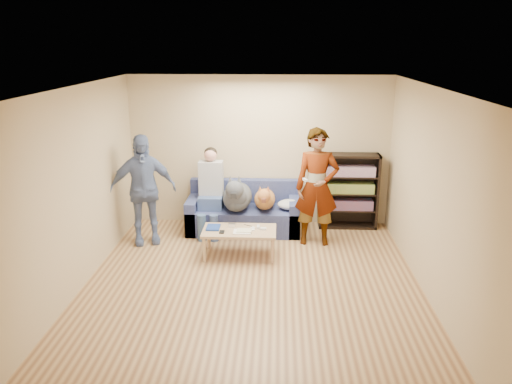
{
  "coord_description": "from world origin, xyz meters",
  "views": [
    {
      "loc": [
        0.33,
        -5.99,
        3.13
      ],
      "look_at": [
        0.0,
        1.2,
        0.95
      ],
      "focal_mm": 35.0,
      "sensor_mm": 36.0,
      "label": 1
    }
  ],
  "objects_px": {
    "person_standing_right": "(317,187)",
    "notebook_blue": "(213,227)",
    "coffee_table": "(239,233)",
    "bookshelf": "(349,189)",
    "person_standing_left": "(143,190)",
    "camera_silver": "(232,225)",
    "dog_gray": "(237,196)",
    "sofa": "(244,214)",
    "person_seated": "(211,188)",
    "dog_tan": "(265,199)"
  },
  "relations": [
    {
      "from": "person_seated",
      "to": "person_standing_right",
      "type": "bearing_deg",
      "value": -13.57
    },
    {
      "from": "person_standing_left",
      "to": "notebook_blue",
      "type": "distance_m",
      "value": 1.32
    },
    {
      "from": "person_standing_left",
      "to": "person_seated",
      "type": "distance_m",
      "value": 1.13
    },
    {
      "from": "person_seated",
      "to": "person_standing_left",
      "type": "bearing_deg",
      "value": -152.85
    },
    {
      "from": "notebook_blue",
      "to": "dog_tan",
      "type": "bearing_deg",
      "value": 50.7
    },
    {
      "from": "person_standing_right",
      "to": "person_standing_left",
      "type": "height_order",
      "value": "person_standing_right"
    },
    {
      "from": "dog_gray",
      "to": "coffee_table",
      "type": "bearing_deg",
      "value": -83.05
    },
    {
      "from": "person_standing_right",
      "to": "camera_silver",
      "type": "relative_size",
      "value": 17.0
    },
    {
      "from": "sofa",
      "to": "dog_gray",
      "type": "relative_size",
      "value": 1.48
    },
    {
      "from": "camera_silver",
      "to": "bookshelf",
      "type": "height_order",
      "value": "bookshelf"
    },
    {
      "from": "person_seated",
      "to": "dog_gray",
      "type": "bearing_deg",
      "value": -12.1
    },
    {
      "from": "person_standing_left",
      "to": "sofa",
      "type": "relative_size",
      "value": 0.93
    },
    {
      "from": "sofa",
      "to": "dog_tan",
      "type": "height_order",
      "value": "dog_tan"
    },
    {
      "from": "notebook_blue",
      "to": "coffee_table",
      "type": "distance_m",
      "value": 0.41
    },
    {
      "from": "person_standing_left",
      "to": "camera_silver",
      "type": "relative_size",
      "value": 16.13
    },
    {
      "from": "notebook_blue",
      "to": "bookshelf",
      "type": "relative_size",
      "value": 0.2
    },
    {
      "from": "person_standing_right",
      "to": "coffee_table",
      "type": "relative_size",
      "value": 1.7
    },
    {
      "from": "notebook_blue",
      "to": "camera_silver",
      "type": "height_order",
      "value": "camera_silver"
    },
    {
      "from": "sofa",
      "to": "bookshelf",
      "type": "bearing_deg",
      "value": 7.4
    },
    {
      "from": "sofa",
      "to": "bookshelf",
      "type": "height_order",
      "value": "bookshelf"
    },
    {
      "from": "notebook_blue",
      "to": "sofa",
      "type": "relative_size",
      "value": 0.14
    },
    {
      "from": "person_standing_left",
      "to": "sofa",
      "type": "xyz_separation_m",
      "value": [
        1.55,
        0.64,
        -0.61
      ]
    },
    {
      "from": "person_standing_right",
      "to": "notebook_blue",
      "type": "distance_m",
      "value": 1.74
    },
    {
      "from": "person_standing_right",
      "to": "dog_tan",
      "type": "xyz_separation_m",
      "value": [
        -0.83,
        0.4,
        -0.33
      ]
    },
    {
      "from": "dog_tan",
      "to": "coffee_table",
      "type": "relative_size",
      "value": 1.03
    },
    {
      "from": "person_standing_right",
      "to": "person_standing_left",
      "type": "relative_size",
      "value": 1.05
    },
    {
      "from": "person_standing_left",
      "to": "camera_silver",
      "type": "bearing_deg",
      "value": -32.6
    },
    {
      "from": "person_standing_right",
      "to": "notebook_blue",
      "type": "height_order",
      "value": "person_standing_right"
    },
    {
      "from": "coffee_table",
      "to": "sofa",
      "type": "bearing_deg",
      "value": 90.49
    },
    {
      "from": "sofa",
      "to": "bookshelf",
      "type": "distance_m",
      "value": 1.86
    },
    {
      "from": "person_standing_left",
      "to": "dog_tan",
      "type": "distance_m",
      "value": 2.0
    },
    {
      "from": "camera_silver",
      "to": "dog_tan",
      "type": "xyz_separation_m",
      "value": [
        0.47,
        0.85,
        0.16
      ]
    },
    {
      "from": "dog_gray",
      "to": "person_seated",
      "type": "bearing_deg",
      "value": 167.9
    },
    {
      "from": "notebook_blue",
      "to": "person_seated",
      "type": "relative_size",
      "value": 0.18
    },
    {
      "from": "notebook_blue",
      "to": "dog_gray",
      "type": "distance_m",
      "value": 0.92
    },
    {
      "from": "dog_gray",
      "to": "bookshelf",
      "type": "bearing_deg",
      "value": 13.53
    },
    {
      "from": "coffee_table",
      "to": "bookshelf",
      "type": "xyz_separation_m",
      "value": [
        1.79,
        1.35,
        0.31
      ]
    },
    {
      "from": "sofa",
      "to": "dog_gray",
      "type": "height_order",
      "value": "dog_gray"
    },
    {
      "from": "sofa",
      "to": "person_seated",
      "type": "distance_m",
      "value": 0.75
    },
    {
      "from": "person_standing_left",
      "to": "bookshelf",
      "type": "height_order",
      "value": "person_standing_left"
    },
    {
      "from": "dog_tan",
      "to": "coffee_table",
      "type": "distance_m",
      "value": 1.05
    },
    {
      "from": "camera_silver",
      "to": "coffee_table",
      "type": "distance_m",
      "value": 0.18
    },
    {
      "from": "camera_silver",
      "to": "person_seated",
      "type": "xyz_separation_m",
      "value": [
        -0.44,
        0.87,
        0.33
      ]
    },
    {
      "from": "person_standing_right",
      "to": "notebook_blue",
      "type": "relative_size",
      "value": 7.19
    },
    {
      "from": "person_standing_right",
      "to": "sofa",
      "type": "xyz_separation_m",
      "value": [
        -1.19,
        0.55,
        -0.65
      ]
    },
    {
      "from": "sofa",
      "to": "dog_gray",
      "type": "distance_m",
      "value": 0.46
    },
    {
      "from": "person_standing_right",
      "to": "dog_gray",
      "type": "height_order",
      "value": "person_standing_right"
    },
    {
      "from": "camera_silver",
      "to": "person_seated",
      "type": "bearing_deg",
      "value": 116.82
    },
    {
      "from": "person_standing_left",
      "to": "camera_silver",
      "type": "distance_m",
      "value": 1.55
    },
    {
      "from": "person_standing_left",
      "to": "sofa",
      "type": "height_order",
      "value": "person_standing_left"
    }
  ]
}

